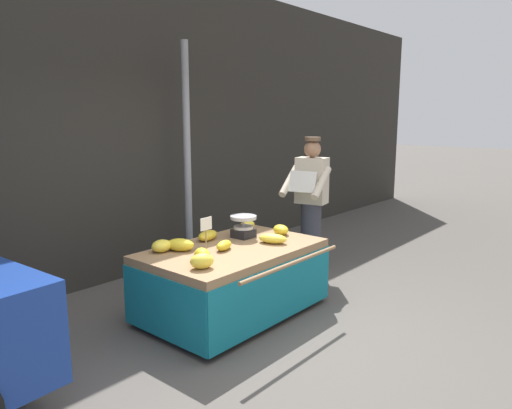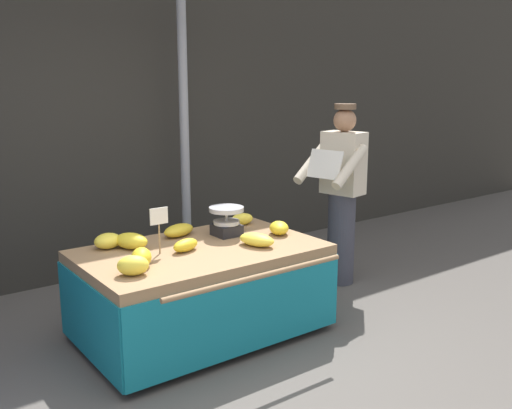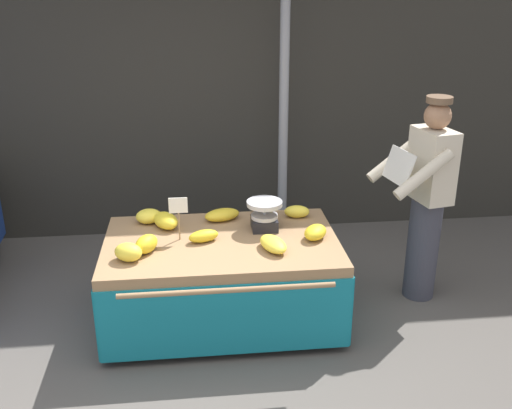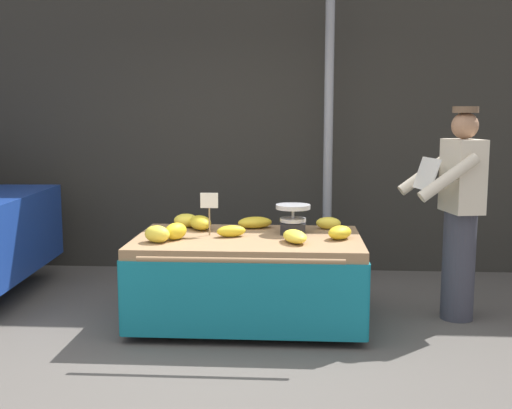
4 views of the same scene
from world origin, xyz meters
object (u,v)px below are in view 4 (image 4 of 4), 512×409
Objects in this scene: banana_bunch_1 at (186,220)px; banana_bunch_4 at (231,231)px; street_pole at (328,137)px; banana_bunch_5 at (157,234)px; vendor_person at (459,213)px; banana_bunch_2 at (176,231)px; weighing_scale at (293,219)px; price_sign at (209,205)px; banana_bunch_3 at (255,223)px; banana_bunch_8 at (340,232)px; banana_bunch_7 at (295,236)px; banana_bunch_6 at (200,223)px; banana_cart at (248,259)px; banana_bunch_0 at (328,223)px.

banana_bunch_1 is 0.59m from banana_bunch_4.
banana_bunch_5 is at bearing -128.88° from street_pole.
banana_bunch_2 is at bearing -171.05° from vendor_person.
weighing_scale is at bearing -178.52° from vendor_person.
price_sign is at bearing -169.19° from weighing_scale.
weighing_scale reaches higher than banana_bunch_1.
banana_bunch_8 is (0.68, -0.43, 0.00)m from banana_bunch_3.
price_sign reaches higher than banana_bunch_7.
banana_bunch_6 is (-0.45, -0.09, 0.01)m from banana_bunch_3.
banana_cart is 0.57m from banana_bunch_6.
banana_cart is at bearing -34.24° from banana_bunch_6.
banana_bunch_1 is at bearing 175.14° from vendor_person.
banana_bunch_2 reaches higher than banana_bunch_4.
banana_bunch_8 is (0.85, -0.04, 0.01)m from banana_bunch_4.
street_pole is 1.74m from banana_bunch_1.
banana_bunch_2 is at bearing -156.40° from banana_bunch_0.
price_sign is 0.28m from banana_bunch_4.
banana_bunch_6 is 0.92× the size of banana_bunch_7.
vendor_person is (1.65, -0.18, 0.13)m from banana_bunch_3.
vendor_person reaches higher than banana_bunch_0.
vendor_person reaches higher than price_sign.
banana_bunch_7 is (-0.28, -0.59, -0.00)m from banana_bunch_0.
banana_bunch_7 is (0.68, -0.26, -0.20)m from price_sign.
price_sign reaches higher than banana_bunch_2.
vendor_person is (2.10, -0.08, 0.12)m from banana_bunch_6.
banana_bunch_5 is 0.69× the size of banana_bunch_7.
street_pole is 1.72m from banana_bunch_6.
banana_bunch_4 is 1.00× the size of banana_bunch_8.
banana_bunch_0 is 0.43m from banana_bunch_8.
price_sign reaches higher than banana_bunch_6.
vendor_person reaches higher than banana_bunch_8.
banana_bunch_7 is at bearing -162.27° from vendor_person.
banana_cart is 6.08× the size of banana_bunch_7.
street_pole is at bearing 53.80° from price_sign.
street_pole is at bearing 78.90° from banana_bunch_7.
banana_cart is 8.66× the size of banana_bunch_0.
price_sign is at bearing -126.20° from street_pole.
banana_cart is 1.72m from vendor_person.
banana_bunch_7 is at bearing 3.05° from banana_bunch_5.
banana_bunch_8 is (0.07, -0.43, 0.00)m from banana_bunch_0.
price_sign is 1.05m from banana_bunch_8.
banana_bunch_2 reaches higher than banana_bunch_6.
banana_bunch_7 is (1.03, 0.05, -0.02)m from banana_bunch_5.
banana_bunch_5 is (-0.12, -0.12, -0.00)m from banana_bunch_2.
vendor_person is (0.99, -1.20, -0.56)m from street_pole.
price_sign reaches higher than banana_bunch_3.
banana_bunch_0 is 1.07m from banana_bunch_6.
price_sign is (-1.00, -1.36, -0.49)m from street_pole.
banana_bunch_2 is (-1.19, -0.52, 0.01)m from banana_bunch_0.
price_sign is 1.67× the size of banana_bunch_5.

